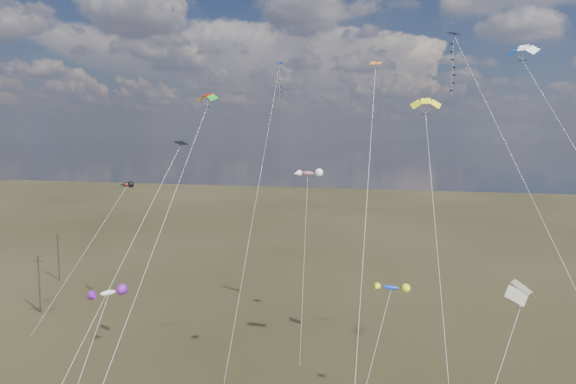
% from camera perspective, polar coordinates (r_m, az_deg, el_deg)
% --- Properties ---
extents(utility_pole_near, '(1.40, 0.20, 8.00)m').
position_cam_1_polar(utility_pole_near, '(78.53, -25.92, -9.12)').
color(utility_pole_near, black).
rests_on(utility_pole_near, ground).
extents(utility_pole_far, '(1.40, 0.20, 8.00)m').
position_cam_1_polar(utility_pole_far, '(93.96, -24.16, -6.54)').
color(utility_pole_far, black).
rests_on(utility_pole_far, ground).
extents(diamond_black_high, '(13.95, 24.27, 34.01)m').
position_cam_1_polar(diamond_black_high, '(51.11, 18.91, 11.42)').
color(diamond_black_high, black).
rests_on(diamond_black_high, ground).
extents(diamond_navy_tall, '(3.11, 30.26, 33.52)m').
position_cam_1_polar(diamond_navy_tall, '(64.66, -1.32, 10.18)').
color(diamond_navy_tall, '#0E1947').
rests_on(diamond_navy_tall, ground).
extents(diamond_black_mid, '(5.00, 19.55, 23.72)m').
position_cam_1_polar(diamond_black_mid, '(40.84, -16.46, -4.31)').
color(diamond_black_mid, black).
rests_on(diamond_black_mid, ground).
extents(diamond_orange_center, '(0.92, 19.21, 29.79)m').
position_cam_1_polar(diamond_orange_center, '(34.21, 8.79, -0.34)').
color(diamond_orange_center, orange).
rests_on(diamond_orange_center, ground).
extents(parafoil_yellow, '(3.93, 22.16, 27.80)m').
position_cam_1_polar(parafoil_yellow, '(46.68, 15.09, 9.57)').
color(parafoil_yellow, yellow).
rests_on(parafoil_yellow, ground).
extents(parafoil_blue_white, '(14.44, 21.96, 32.07)m').
position_cam_1_polar(parafoil_blue_white, '(48.26, 24.79, 14.12)').
color(parafoil_blue_white, '#0B49AB').
rests_on(parafoil_blue_white, ground).
extents(parafoil_striped, '(6.61, 8.18, 16.86)m').
position_cam_1_polar(parafoil_striped, '(30.41, 24.47, -9.71)').
color(parafoil_striped, gold).
rests_on(parafoil_striped, ground).
extents(parafoil_tricolor, '(3.71, 20.95, 28.10)m').
position_cam_1_polar(parafoil_tricolor, '(44.44, -9.10, 10.29)').
color(parafoil_tricolor, '#D2B805').
rests_on(parafoil_tricolor, ground).
extents(novelty_orange_black, '(8.87, 11.19, 18.13)m').
position_cam_1_polar(novelty_orange_black, '(71.10, -17.50, 0.71)').
color(novelty_orange_black, '#DB4518').
rests_on(novelty_orange_black, ground).
extents(novelty_white_purple, '(1.98, 10.52, 13.96)m').
position_cam_1_polar(novelty_white_purple, '(37.73, -19.39, -10.65)').
color(novelty_white_purple, silver).
rests_on(novelty_white_purple, ground).
extents(novelty_redwhite_stripe, '(4.30, 15.60, 19.91)m').
position_cam_1_polar(novelty_redwhite_stripe, '(65.97, 2.20, 2.06)').
color(novelty_redwhite_stripe, red).
rests_on(novelty_redwhite_stripe, ground).
extents(novelty_blue_yellow, '(4.27, 7.66, 13.37)m').
position_cam_1_polar(novelty_blue_yellow, '(39.35, 11.33, -10.50)').
color(novelty_blue_yellow, blue).
rests_on(novelty_blue_yellow, ground).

